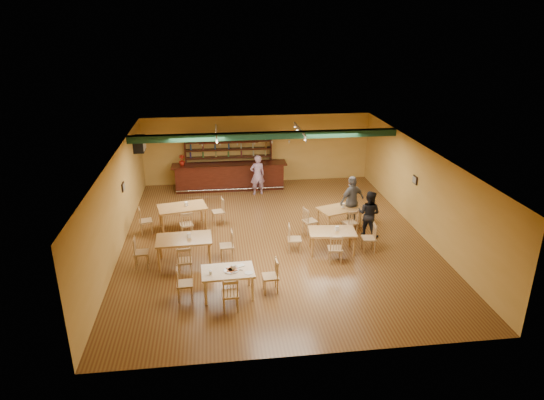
{
  "coord_description": "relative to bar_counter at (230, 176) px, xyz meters",
  "views": [
    {
      "loc": [
        -1.88,
        -14.4,
        6.98
      ],
      "look_at": [
        -0.02,
        0.6,
        1.15
      ],
      "focal_mm": 31.42,
      "sensor_mm": 36.0,
      "label": 1
    }
  ],
  "objects": [
    {
      "name": "track_rail_right",
      "position": [
        2.69,
        -1.75,
        2.38
      ],
      "size": [
        0.05,
        2.5,
        0.05
      ],
      "primitive_type": "cube",
      "color": "silver",
      "rests_on": "ceiling"
    },
    {
      "name": "parmesan_shaker",
      "position": [
        -0.84,
        -8.63,
        0.23
      ],
      "size": [
        0.08,
        0.08,
        0.11
      ],
      "primitive_type": "cylinder",
      "rotation": [
        0.0,
        0.0,
        0.04
      ],
      "color": "#EAE5C6",
      "rests_on": "near_table"
    },
    {
      "name": "dining_table_b",
      "position": [
        3.66,
        -4.54,
        -0.2
      ],
      "size": [
        1.66,
        1.29,
        0.73
      ],
      "primitive_type": "cube",
      "rotation": [
        0.0,
        0.0,
        0.32
      ],
      "color": "#A87B3B",
      "rests_on": "ground"
    },
    {
      "name": "dining_table_a",
      "position": [
        -1.81,
        -3.94,
        -0.15
      ],
      "size": [
        1.81,
        1.31,
        0.82
      ],
      "primitive_type": "cube",
      "rotation": [
        0.0,
        0.0,
        0.21
      ],
      "color": "#A87B3B",
      "rests_on": "ground"
    },
    {
      "name": "back_bar_hutch",
      "position": [
        0.0,
        0.63,
        0.57
      ],
      "size": [
        3.77,
        0.4,
        2.28
      ],
      "primitive_type": "cube",
      "color": "black",
      "rests_on": "ground"
    },
    {
      "name": "patron_bar",
      "position": [
        1.12,
        -0.83,
        0.28
      ],
      "size": [
        0.68,
        0.5,
        1.7
      ],
      "primitive_type": "imported",
      "rotation": [
        0.0,
        0.0,
        3.31
      ],
      "color": "#88489C",
      "rests_on": "ground"
    },
    {
      "name": "side_plate",
      "position": [
        0.15,
        -8.68,
        0.18
      ],
      "size": [
        0.23,
        0.23,
        0.01
      ],
      "primitive_type": "cylinder",
      "rotation": [
        0.0,
        0.0,
        0.04
      ],
      "color": "white",
      "rests_on": "near_table"
    },
    {
      "name": "patron_right_a",
      "position": [
        4.46,
        -5.34,
        0.24
      ],
      "size": [
        0.99,
        0.96,
        1.61
      ],
      "primitive_type": "imported",
      "rotation": [
        0.0,
        0.0,
        2.48
      ],
      "color": "black",
      "rests_on": "ground"
    },
    {
      "name": "track_rail_left",
      "position": [
        -0.51,
        -1.75,
        2.38
      ],
      "size": [
        0.05,
        2.5,
        0.05
      ],
      "primitive_type": "cube",
      "color": "silver",
      "rests_on": "ceiling"
    },
    {
      "name": "dining_table_c",
      "position": [
        -1.62,
        -6.51,
        -0.16
      ],
      "size": [
        1.69,
        1.06,
        0.82
      ],
      "primitive_type": "cube",
      "rotation": [
        0.0,
        0.0,
        0.05
      ],
      "color": "#A87B3B",
      "rests_on": "ground"
    },
    {
      "name": "ceiling_beam",
      "position": [
        1.29,
        -2.35,
        2.31
      ],
      "size": [
        10.0,
        0.3,
        0.25
      ],
      "primitive_type": "cube",
      "color": "black",
      "rests_on": "ceiling"
    },
    {
      "name": "picture_left",
      "position": [
        -3.68,
        -4.15,
        1.14
      ],
      "size": [
        0.04,
        0.34,
        0.28
      ],
      "primitive_type": "cube",
      "color": "black",
      "rests_on": "wall_left"
    },
    {
      "name": "pizza_server",
      "position": [
        -0.15,
        -8.43,
        0.19
      ],
      "size": [
        0.31,
        0.27,
        0.0
      ],
      "primitive_type": "cube",
      "rotation": [
        0.0,
        0.0,
        -0.67
      ],
      "color": "silver",
      "rests_on": "pizza_tray"
    },
    {
      "name": "poinsettia",
      "position": [
        -1.99,
        0.0,
        0.79
      ],
      "size": [
        0.32,
        0.32,
        0.45
      ],
      "primitive_type": "imported",
      "rotation": [
        0.0,
        0.0,
        0.35
      ],
      "color": "#9D1A0E",
      "rests_on": "bar_counter"
    },
    {
      "name": "pizza_tray",
      "position": [
        -0.29,
        -8.48,
        0.18
      ],
      "size": [
        0.52,
        0.52,
        0.01
      ],
      "primitive_type": "cylinder",
      "rotation": [
        0.0,
        0.0,
        -0.37
      ],
      "color": "silver",
      "rests_on": "near_table"
    },
    {
      "name": "dining_table_d",
      "position": [
        2.95,
        -6.35,
        -0.2
      ],
      "size": [
        1.53,
        1.0,
        0.73
      ],
      "primitive_type": "cube",
      "rotation": [
        0.0,
        0.0,
        -0.09
      ],
      "color": "#A87B3B",
      "rests_on": "ground"
    },
    {
      "name": "ac_unit",
      "position": [
        -3.51,
        -0.95,
        1.79
      ],
      "size": [
        0.34,
        0.7,
        0.48
      ],
      "primitive_type": "cube",
      "color": "silver",
      "rests_on": "wall_left"
    },
    {
      "name": "napkin_stack",
      "position": [
        -0.05,
        -8.28,
        0.19
      ],
      "size": [
        0.24,
        0.22,
        0.03
      ],
      "primitive_type": "cube",
      "rotation": [
        0.0,
        0.0,
        0.44
      ],
      "color": "white",
      "rests_on": "near_table"
    },
    {
      "name": "near_table",
      "position": [
        -0.39,
        -8.48,
        -0.2
      ],
      "size": [
        1.42,
        0.94,
        0.74
      ],
      "primitive_type": "cube",
      "rotation": [
        0.0,
        0.0,
        0.04
      ],
      "color": "#CFB58A",
      "rests_on": "ground"
    },
    {
      "name": "floor",
      "position": [
        1.29,
        -5.15,
        -0.56
      ],
      "size": [
        12.0,
        12.0,
        0.0
      ],
      "primitive_type": "plane",
      "color": "brown",
      "rests_on": "ground"
    },
    {
      "name": "patron_right_b",
      "position": [
        4.15,
        -4.35,
        0.34
      ],
      "size": [
        1.15,
        0.88,
        1.81
      ],
      "primitive_type": "imported",
      "rotation": [
        0.0,
        0.0,
        3.61
      ],
      "color": "slate",
      "rests_on": "ground"
    },
    {
      "name": "bar_counter",
      "position": [
        0.0,
        0.0,
        0.0
      ],
      "size": [
        4.88,
        0.85,
        1.13
      ],
      "primitive_type": "cube",
      "color": "black",
      "rests_on": "ground"
    },
    {
      "name": "picture_right",
      "position": [
        6.26,
        -4.65,
        1.14
      ],
      "size": [
        0.04,
        0.34,
        0.28
      ],
      "primitive_type": "cube",
      "color": "black",
      "rests_on": "wall_right"
    }
  ]
}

